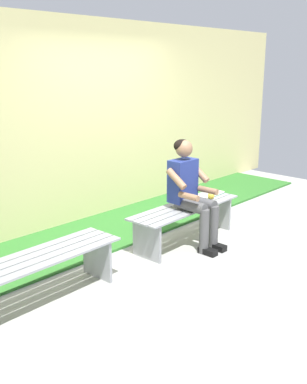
{
  "coord_description": "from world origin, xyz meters",
  "views": [
    {
      "loc": [
        4.01,
        3.27,
        2.07
      ],
      "look_at": [
        0.72,
        0.15,
        0.8
      ],
      "focal_mm": 42.3,
      "sensor_mm": 36.0,
      "label": 1
    }
  ],
  "objects_px": {
    "bench_near": "(185,215)",
    "bench_far": "(38,268)",
    "book_open": "(211,194)",
    "person_seated": "(191,189)",
    "apple": "(211,196)"
  },
  "relations": [
    {
      "from": "bench_far",
      "to": "book_open",
      "type": "relative_size",
      "value": 3.92
    },
    {
      "from": "bench_near",
      "to": "apple",
      "type": "xyz_separation_m",
      "value": [
        -0.46,
        0.04,
        0.15
      ]
    },
    {
      "from": "person_seated",
      "to": "book_open",
      "type": "xyz_separation_m",
      "value": [
        -0.63,
        -0.16,
        -0.23
      ]
    },
    {
      "from": "book_open",
      "to": "person_seated",
      "type": "bearing_deg",
      "value": 12.7
    },
    {
      "from": "book_open",
      "to": "apple",
      "type": "bearing_deg",
      "value": 35.16
    },
    {
      "from": "book_open",
      "to": "bench_far",
      "type": "bearing_deg",
      "value": -0.47
    },
    {
      "from": "bench_near",
      "to": "book_open",
      "type": "relative_size",
      "value": 3.92
    },
    {
      "from": "bench_far",
      "to": "apple",
      "type": "xyz_separation_m",
      "value": [
        -2.51,
        0.04,
        0.15
      ]
    },
    {
      "from": "apple",
      "to": "bench_near",
      "type": "bearing_deg",
      "value": -4.68
    },
    {
      "from": "bench_near",
      "to": "bench_far",
      "type": "relative_size",
      "value": 1.0
    },
    {
      "from": "apple",
      "to": "person_seated",
      "type": "bearing_deg",
      "value": 7.26
    },
    {
      "from": "bench_near",
      "to": "person_seated",
      "type": "relative_size",
      "value": 1.3
    },
    {
      "from": "bench_far",
      "to": "bench_near",
      "type": "bearing_deg",
      "value": 180.0
    },
    {
      "from": "bench_far",
      "to": "person_seated",
      "type": "height_order",
      "value": "person_seated"
    },
    {
      "from": "bench_near",
      "to": "apple",
      "type": "relative_size",
      "value": 18.98
    }
  ]
}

